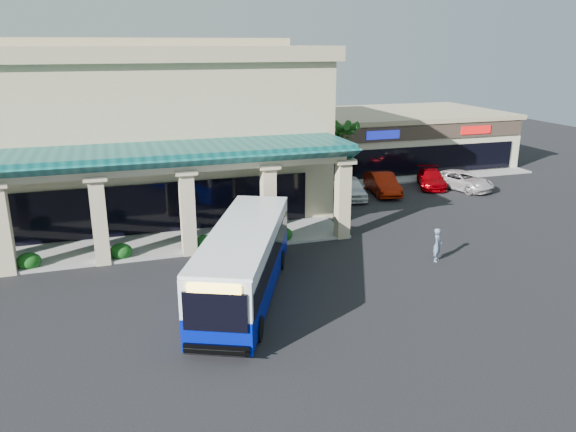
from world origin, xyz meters
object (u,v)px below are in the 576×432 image
object	(u,v)px
car_red	(431,178)
car_gray	(462,180)
pedestrian	(437,245)
transit_bus	(244,263)
car_white	(382,184)
car_silver	(351,188)

from	to	relation	value
car_red	car_gray	size ratio (longest dim) A/B	0.92
pedestrian	car_red	world-z (taller)	pedestrian
transit_bus	car_red	distance (m)	24.51
pedestrian	car_gray	distance (m)	16.34
car_gray	car_white	bearing A→B (deg)	155.60
car_white	car_red	distance (m)	4.80
transit_bus	pedestrian	xyz separation A→B (m)	(10.70, 1.16, -0.74)
car_gray	car_silver	bearing A→B (deg)	159.51
transit_bus	car_red	bearing A→B (deg)	62.95
car_silver	car_gray	bearing A→B (deg)	9.78
transit_bus	pedestrian	size ratio (longest dim) A/B	6.51
car_red	car_gray	bearing A→B (deg)	-14.39
car_white	car_gray	distance (m)	6.63
pedestrian	car_white	world-z (taller)	pedestrian
car_silver	car_red	xyz separation A→B (m)	(7.51, 1.13, -0.09)
car_silver	transit_bus	bearing A→B (deg)	-117.39
transit_bus	car_white	distance (m)	20.47
car_silver	car_gray	xyz separation A→B (m)	(9.36, -0.33, -0.06)
car_white	car_gray	world-z (taller)	car_white
pedestrian	car_red	distance (m)	16.48
transit_bus	car_white	xyz separation A→B (m)	(14.35, 14.57, -0.83)
car_gray	transit_bus	bearing A→B (deg)	-164.94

